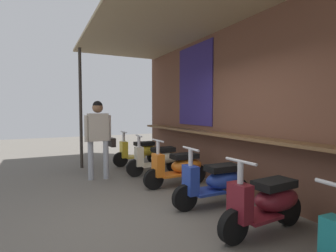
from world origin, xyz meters
The scene contains 8 objects.
ground_plane centered at (0.00, 0.00, 0.00)m, with size 25.44×25.44×0.00m, color #605B54.
market_stall_facade centered at (0.00, 1.81, 1.86)m, with size 9.09×2.71×3.28m.
scooter_yellow centered at (-3.46, 1.08, 0.39)m, with size 0.46×1.40×0.97m.
scooter_cream centered at (-2.23, 1.08, 0.39)m, with size 0.50×1.40×0.97m.
scooter_orange centered at (-1.18, 1.08, 0.39)m, with size 0.46×1.40×0.97m.
scooter_blue centered at (0.05, 1.08, 0.39)m, with size 0.46×1.40×0.97m.
scooter_maroon centered at (1.10, 1.08, 0.39)m, with size 0.48×1.40×0.97m.
shopper_with_handbag centered at (-2.43, -0.28, 1.08)m, with size 0.29×0.68×1.75m.
Camera 1 is at (3.41, -1.46, 1.53)m, focal length 27.84 mm.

